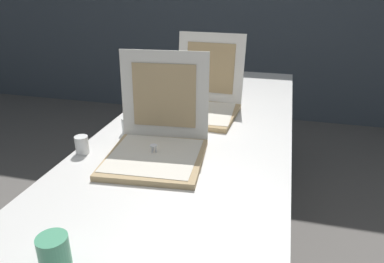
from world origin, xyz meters
TOP-DOWN VIEW (x-y plane):
  - table at (0.00, 0.64)m, footprint 0.85×2.31m
  - pizza_box_front at (-0.08, 0.33)m, footprint 0.40×0.42m
  - pizza_box_middle at (-0.03, 0.85)m, footprint 0.38×0.44m
  - cup_white_near_center at (-0.29, 0.51)m, footprint 0.05×0.05m
  - cup_white_mid at (-0.28, 0.64)m, footprint 0.05×0.05m
  - cup_white_near_left at (-0.38, 0.28)m, footprint 0.05×0.05m
  - cup_white_far at (-0.24, 1.02)m, footprint 0.05×0.05m
  - cup_printed_front at (-0.13, -0.29)m, footprint 0.08×0.08m

SIDE VIEW (x-z plane):
  - table at x=0.00m, z-range 0.33..1.09m
  - cup_white_near_center at x=-0.29m, z-range 0.76..0.83m
  - cup_white_mid at x=-0.28m, z-range 0.76..0.83m
  - cup_white_near_left at x=-0.38m, z-range 0.76..0.83m
  - cup_white_far at x=-0.24m, z-range 0.76..0.83m
  - cup_printed_front at x=-0.13m, z-range 0.76..0.84m
  - pizza_box_middle at x=-0.03m, z-range 0.62..1.00m
  - pizza_box_front at x=-0.08m, z-range 0.62..1.00m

